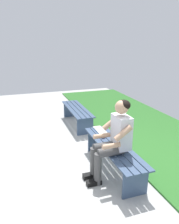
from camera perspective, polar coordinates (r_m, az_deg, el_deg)
The scene contains 7 objects.
ground_plane at distance 4.46m, azimuth -11.93°, elevation -9.76°, with size 10.00×7.00×0.04m, color #B2B2AD.
grass_strip at distance 5.28m, azimuth 15.90°, elevation -5.10°, with size 9.00×2.25×0.03m, color #2D6B28.
bench_near at distance 3.62m, azimuth 6.23°, elevation -10.12°, with size 1.66×0.42×0.43m.
bench_far at distance 5.47m, azimuth -3.28°, elevation -0.10°, with size 1.55×0.42×0.43m.
person_seated at distance 3.26m, azimuth 6.35°, elevation -6.60°, with size 0.50×0.69×1.24m.
apple at distance 3.80m, azimuth 3.61°, elevation -6.23°, with size 0.07×0.07×0.07m, color red.
book_open at distance 4.08m, azimuth 2.85°, elevation -4.88°, with size 0.41×0.16×0.02m.
Camera 1 is at (-2.87, 1.40, 2.04)m, focal length 35.00 mm.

